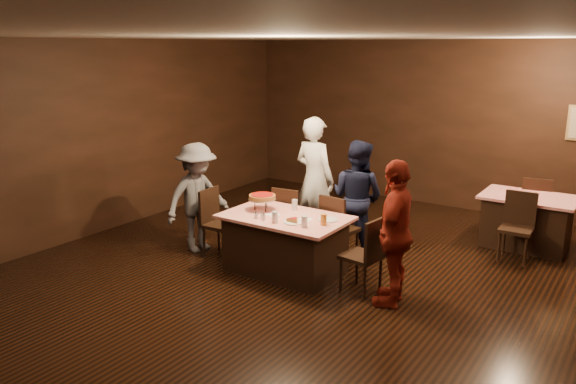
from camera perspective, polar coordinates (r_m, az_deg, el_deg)
The scene contains 23 objects.
room at distance 6.01m, azimuth 0.78°, elevation 7.44°, with size 10.00×10.04×3.02m.
main_table at distance 7.34m, azimuth -0.29°, elevation -5.32°, with size 1.60×1.00×0.77m, color red.
back_table at distance 8.99m, azimuth 23.08°, elevation -2.75°, with size 1.30×0.90×0.77m, color red.
chair_far_left at distance 8.11m, azimuth 0.35°, elevation -2.68°, with size 0.42×0.42×0.95m, color black.
chair_far_right at distance 7.72m, azimuth 5.31°, elevation -3.65°, with size 0.42×0.42×0.95m, color black.
chair_end_left at distance 7.95m, azimuth -6.88°, elevation -3.16°, with size 0.42×0.42×0.95m, color black.
chair_end_right at distance 6.79m, azimuth 7.46°, elevation -6.33°, with size 0.42×0.42×0.95m, color black.
chair_back_near at distance 8.30m, azimuth 22.18°, elevation -3.39°, with size 0.42×0.42×0.95m, color black.
chair_back_far at distance 9.53m, azimuth 23.84°, elevation -1.31°, with size 0.42×0.42×0.95m, color black.
diner_white_jacket at distance 8.42m, azimuth 2.71°, elevation 1.28°, with size 0.69×0.45×1.89m, color white.
diner_navy_hoodie at distance 7.96m, azimuth 7.03°, elevation -0.55°, with size 0.80×0.62×1.64m, color black.
diner_grey_knit at distance 8.11m, azimuth -9.20°, elevation -0.58°, with size 1.02×0.59×1.58m, color #56565A.
diner_red_shirt at distance 6.44m, azimuth 10.85°, elevation -4.12°, with size 0.99×0.41×1.70m, color maroon.
pizza_stand at distance 7.43m, azimuth -2.63°, elevation -0.50°, with size 0.38×0.38×0.22m.
plate_with_slice at distance 6.93m, azimuth 0.58°, elevation -2.95°, with size 0.25×0.25×0.06m.
plate_empty at distance 7.06m, azimuth 4.09°, elevation -2.81°, with size 0.25×0.25×0.01m, color white.
glass_front_left at distance 6.93m, azimuth -1.35°, elevation -2.56°, with size 0.08×0.08×0.14m, color silver.
glass_front_right at distance 6.76m, azimuth 1.68°, elevation -3.02°, with size 0.08×0.08×0.14m, color silver.
glass_amber at distance 6.85m, azimuth 3.63°, elevation -2.80°, with size 0.08×0.08×0.14m, color #BF7F26.
glass_back at distance 7.46m, azimuth 0.68°, elevation -1.30°, with size 0.08×0.08×0.14m, color silver.
condiments at distance 7.08m, azimuth -2.79°, elevation -2.38°, with size 0.17×0.10×0.09m.
napkin_center at distance 7.06m, azimuth 1.72°, elevation -2.82°, with size 0.16×0.16×0.01m, color white.
napkin_left at distance 7.26m, azimuth -1.50°, elevation -2.32°, with size 0.16×0.16×0.01m, color white.
Camera 1 is at (3.26, -4.98, 2.89)m, focal length 35.00 mm.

